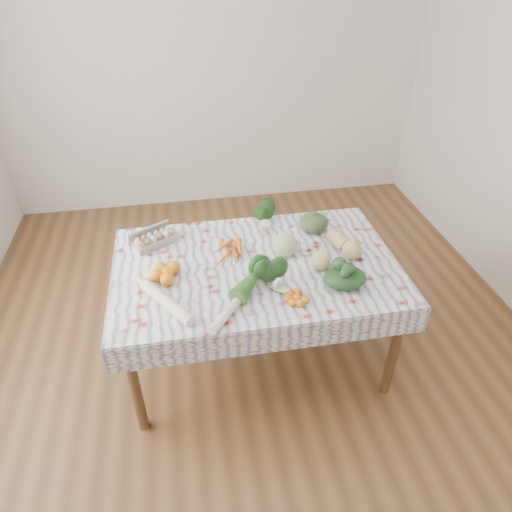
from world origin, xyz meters
TOP-DOWN VIEW (x-y plane):
  - ground at (0.00, 0.00)m, footprint 4.50×4.50m
  - wall_back at (0.00, 2.25)m, footprint 4.00×0.04m
  - dining_table at (0.00, 0.00)m, footprint 1.60×1.00m
  - tablecloth at (0.00, 0.00)m, footprint 1.66×1.06m
  - egg_carton at (-0.57, 0.30)m, footprint 0.30×0.24m
  - carrot_bunch at (-0.13, 0.14)m, footprint 0.26×0.25m
  - kale_bunch at (0.14, 0.42)m, footprint 0.18×0.17m
  - kabocha_squash at (0.43, 0.30)m, footprint 0.19×0.19m
  - cabbage at (0.19, 0.06)m, footprint 0.18×0.18m
  - butternut_squash at (0.55, 0.04)m, footprint 0.19×0.28m
  - orange_cluster at (-0.51, -0.04)m, footprint 0.31×0.31m
  - broccoli at (0.04, -0.21)m, footprint 0.24×0.24m
  - mandarin_cluster at (0.15, -0.36)m, footprint 0.20×0.20m
  - grapefruit at (0.36, -0.11)m, footprint 0.11×0.11m
  - spinach_bag at (0.44, -0.28)m, footprint 0.27×0.23m
  - daikon at (-0.52, -0.28)m, footprint 0.30×0.40m
  - leek at (-0.17, -0.34)m, footprint 0.32×0.39m

SIDE VIEW (x-z plane):
  - ground at x=0.00m, z-range 0.00..0.00m
  - dining_table at x=0.00m, z-range 0.30..1.05m
  - tablecloth at x=0.00m, z-range 0.75..0.76m
  - carrot_bunch at x=-0.13m, z-range 0.76..0.80m
  - mandarin_cluster at x=0.15m, z-range 0.76..0.81m
  - leek at x=-0.17m, z-range 0.76..0.81m
  - daikon at x=-0.52m, z-range 0.76..0.82m
  - egg_carton at x=-0.57m, z-range 0.76..0.84m
  - orange_cluster at x=-0.51m, z-range 0.76..0.84m
  - spinach_bag at x=0.44m, z-range 0.76..0.87m
  - grapefruit at x=0.36m, z-range 0.76..0.87m
  - butternut_squash at x=0.55m, z-range 0.76..0.88m
  - kabocha_squash at x=0.43m, z-range 0.76..0.88m
  - broccoli at x=0.04m, z-range 0.76..0.89m
  - kale_bunch at x=0.14m, z-range 0.76..0.89m
  - cabbage at x=0.19m, z-range 0.76..0.91m
  - wall_back at x=0.00m, z-range 0.00..2.80m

